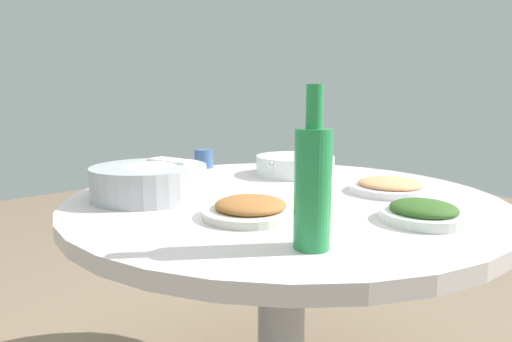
{
  "coord_description": "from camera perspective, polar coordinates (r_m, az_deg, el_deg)",
  "views": [
    {
      "loc": [
        -0.82,
        0.85,
        1.01
      ],
      "look_at": [
        0.1,
        0.01,
        0.8
      ],
      "focal_mm": 29.08,
      "sensor_mm": 36.0,
      "label": 1
    }
  ],
  "objects": [
    {
      "name": "rice_bowl",
      "position": [
        1.2,
        -14.4,
        -1.29
      ],
      "size": [
        0.32,
        0.32,
        0.1
      ],
      "color": "#B2B5BA",
      "rests_on": "round_dining_table"
    },
    {
      "name": "dish_stirfry",
      "position": [
        0.98,
        -0.73,
        -5.17
      ],
      "size": [
        0.23,
        0.23,
        0.05
      ],
      "color": "silver",
      "rests_on": "round_dining_table"
    },
    {
      "name": "green_bottle",
      "position": [
        0.75,
        7.82,
        -1.84
      ],
      "size": [
        0.07,
        0.07,
        0.3
      ],
      "color": "#298D49",
      "rests_on": "round_dining_table"
    },
    {
      "name": "dish_greens",
      "position": [
        1.01,
        22.02,
        -5.31
      ],
      "size": [
        0.19,
        0.19,
        0.05
      ],
      "color": "white",
      "rests_on": "round_dining_table"
    },
    {
      "name": "tea_cup_far",
      "position": [
        1.69,
        -7.19,
        1.7
      ],
      "size": [
        0.08,
        0.08,
        0.07
      ],
      "primitive_type": "cylinder",
      "color": "#3A5B8C",
      "rests_on": "round_dining_table"
    },
    {
      "name": "round_dining_table",
      "position": [
        1.25,
        3.61,
        -9.01
      ],
      "size": [
        1.22,
        1.22,
        0.75
      ],
      "color": "#99999E",
      "rests_on": "ground"
    },
    {
      "name": "soup_bowl",
      "position": [
        1.53,
        5.38,
        0.72
      ],
      "size": [
        0.28,
        0.31,
        0.07
      ],
      "color": "white",
      "rests_on": "round_dining_table"
    },
    {
      "name": "dish_shrimp",
      "position": [
        1.29,
        17.94,
        -2.0
      ],
      "size": [
        0.24,
        0.24,
        0.04
      ],
      "color": "white",
      "rests_on": "round_dining_table"
    },
    {
      "name": "tea_cup_near",
      "position": [
        1.49,
        -10.85,
        0.23
      ],
      "size": [
        0.07,
        0.07,
        0.06
      ],
      "primitive_type": "cylinder",
      "color": "#325295",
      "rests_on": "round_dining_table"
    }
  ]
}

